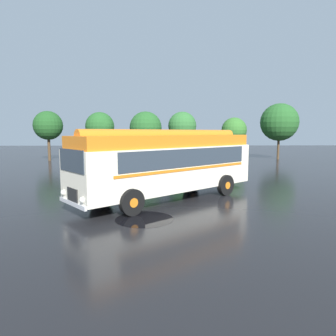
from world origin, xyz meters
TOP-DOWN VIEW (x-y plane):
  - ground_plane at (0.00, 0.00)m, footprint 120.00×120.00m
  - vintage_bus at (0.73, -0.05)m, footprint 9.34×8.29m
  - car_near_left at (-0.69, 13.86)m, footprint 1.99×4.21m
  - car_mid_left at (1.80, 14.08)m, footprint 2.26×4.34m
  - tree_far_left at (-12.84, 20.76)m, footprint 3.37×3.37m
  - tree_left_of_centre at (-7.06, 22.46)m, footprint 3.53×3.53m
  - tree_centre at (-1.43, 22.10)m, footprint 3.92×3.92m
  - tree_right_of_centre at (2.97, 22.40)m, footprint 3.48×3.48m
  - tree_far_right at (9.42, 22.05)m, footprint 3.06×3.06m
  - tree_extra_right at (14.94, 21.82)m, footprint 4.58×4.58m
  - puddle_patch at (-0.31, -3.53)m, footprint 2.28×2.28m

SIDE VIEW (x-z plane):
  - ground_plane at x=0.00m, z-range 0.00..0.00m
  - puddle_patch at x=-0.31m, z-range 0.00..0.01m
  - car_near_left at x=-0.69m, z-range 0.02..1.68m
  - car_mid_left at x=1.80m, z-range 0.02..1.68m
  - vintage_bus at x=0.73m, z-range 0.15..3.64m
  - tree_far_right at x=9.42m, z-range 1.02..6.16m
  - tree_centre at x=-1.43m, z-range 0.95..6.80m
  - tree_left_of_centre at x=-7.06m, z-range 1.11..6.91m
  - tree_right_of_centre at x=2.97m, z-range 1.21..7.07m
  - tree_far_left at x=-12.84m, z-range 1.24..7.04m
  - tree_extra_right at x=14.94m, z-range 1.09..7.94m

